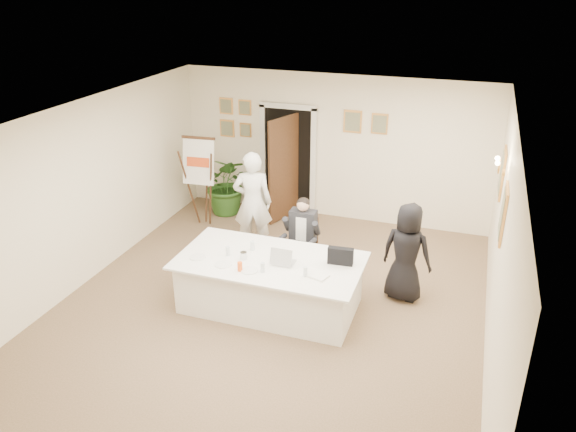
% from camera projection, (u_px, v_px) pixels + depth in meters
% --- Properties ---
extents(floor, '(7.00, 7.00, 0.00)m').
position_uv_depth(floor, '(270.00, 307.00, 8.22)').
color(floor, brown).
rests_on(floor, ground).
extents(ceiling, '(6.00, 7.00, 0.02)m').
position_uv_depth(ceiling, '(267.00, 119.00, 7.08)').
color(ceiling, white).
rests_on(ceiling, wall_back).
extents(wall_back, '(6.00, 0.10, 2.80)m').
position_uv_depth(wall_back, '(334.00, 148.00, 10.68)').
color(wall_back, white).
rests_on(wall_back, floor).
extents(wall_front, '(6.00, 0.10, 2.80)m').
position_uv_depth(wall_front, '(118.00, 386.00, 4.63)').
color(wall_front, white).
rests_on(wall_front, floor).
extents(wall_left, '(0.10, 7.00, 2.80)m').
position_uv_depth(wall_left, '(84.00, 194.00, 8.54)').
color(wall_left, white).
rests_on(wall_left, floor).
extents(wall_right, '(0.10, 7.00, 2.80)m').
position_uv_depth(wall_right, '(501.00, 253.00, 6.76)').
color(wall_right, white).
rests_on(wall_right, floor).
extents(doorway, '(1.14, 0.86, 2.20)m').
position_uv_depth(doorway, '(287.00, 164.00, 10.93)').
color(doorway, black).
rests_on(doorway, floor).
extents(pictures_back_wall, '(3.40, 0.06, 0.80)m').
position_uv_depth(pictures_back_wall, '(293.00, 122.00, 10.71)').
color(pictures_back_wall, gold).
rests_on(pictures_back_wall, wall_back).
extents(pictures_right_wall, '(0.06, 2.20, 0.80)m').
position_uv_depth(pictures_right_wall, '(502.00, 191.00, 7.67)').
color(pictures_right_wall, gold).
rests_on(pictures_right_wall, wall_right).
extents(wall_sconce, '(0.20, 0.30, 0.24)m').
position_uv_depth(wall_sconce, '(501.00, 167.00, 7.55)').
color(wall_sconce, gold).
rests_on(wall_sconce, wall_right).
extents(conference_table, '(2.62, 1.40, 0.78)m').
position_uv_depth(conference_table, '(270.00, 283.00, 8.08)').
color(conference_table, white).
rests_on(conference_table, floor).
extents(seated_man, '(0.66, 0.69, 1.31)m').
position_uv_depth(seated_man, '(302.00, 236.00, 8.89)').
color(seated_man, black).
rests_on(seated_man, floor).
extents(flip_chart, '(0.61, 0.40, 1.72)m').
position_uv_depth(flip_chart, '(202.00, 186.00, 10.53)').
color(flip_chart, '#331F10').
rests_on(flip_chart, floor).
extents(standing_man, '(0.76, 0.61, 1.80)m').
position_uv_depth(standing_man, '(253.00, 203.00, 9.51)').
color(standing_man, white).
rests_on(standing_man, floor).
extents(standing_woman, '(0.82, 0.61, 1.51)m').
position_uv_depth(standing_woman, '(407.00, 253.00, 8.16)').
color(standing_woman, black).
rests_on(standing_woman, floor).
extents(potted_palm, '(1.19, 1.05, 1.23)m').
position_uv_depth(potted_palm, '(228.00, 184.00, 11.13)').
color(potted_palm, '#27521B').
rests_on(potted_palm, floor).
extents(laptop, '(0.32, 0.35, 0.28)m').
position_uv_depth(laptop, '(284.00, 254.00, 7.79)').
color(laptop, '#B7BABC').
rests_on(laptop, conference_table).
extents(laptop_bag, '(0.36, 0.13, 0.25)m').
position_uv_depth(laptop_bag, '(340.00, 256.00, 7.76)').
color(laptop_bag, black).
rests_on(laptop_bag, conference_table).
extents(paper_stack, '(0.33, 0.28, 0.03)m').
position_uv_depth(paper_stack, '(317.00, 275.00, 7.49)').
color(paper_stack, white).
rests_on(paper_stack, conference_table).
extents(plate_left, '(0.29, 0.29, 0.01)m').
position_uv_depth(plate_left, '(198.00, 257.00, 7.98)').
color(plate_left, white).
rests_on(plate_left, conference_table).
extents(plate_mid, '(0.29, 0.29, 0.01)m').
position_uv_depth(plate_mid, '(223.00, 264.00, 7.78)').
color(plate_mid, white).
rests_on(plate_mid, conference_table).
extents(plate_near, '(0.30, 0.30, 0.01)m').
position_uv_depth(plate_near, '(249.00, 270.00, 7.63)').
color(plate_near, white).
rests_on(plate_near, conference_table).
extents(glass_a, '(0.07, 0.07, 0.14)m').
position_uv_depth(glass_a, '(228.00, 251.00, 8.01)').
color(glass_a, silver).
rests_on(glass_a, conference_table).
extents(glass_b, '(0.07, 0.07, 0.14)m').
position_uv_depth(glass_b, '(263.00, 267.00, 7.58)').
color(glass_b, silver).
rests_on(glass_b, conference_table).
extents(glass_c, '(0.07, 0.07, 0.14)m').
position_uv_depth(glass_c, '(305.00, 272.00, 7.47)').
color(glass_c, silver).
rests_on(glass_c, conference_table).
extents(glass_d, '(0.07, 0.07, 0.14)m').
position_uv_depth(glass_d, '(252.00, 246.00, 8.17)').
color(glass_d, silver).
rests_on(glass_d, conference_table).
extents(oj_glass, '(0.08, 0.08, 0.13)m').
position_uv_depth(oj_glass, '(240.00, 267.00, 7.61)').
color(oj_glass, '#F55914').
rests_on(oj_glass, conference_table).
extents(steel_jug, '(0.11, 0.11, 0.11)m').
position_uv_depth(steel_jug, '(244.00, 256.00, 7.92)').
color(steel_jug, silver).
rests_on(steel_jug, conference_table).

